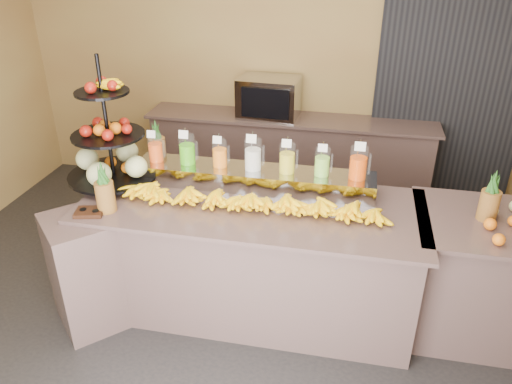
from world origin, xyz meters
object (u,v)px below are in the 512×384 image
(right_fruit_pile, at_px, (512,222))
(banana_heap, at_px, (251,198))
(pitcher_tray, at_px, (253,178))
(oven_warmer, at_px, (269,97))
(fruit_stand, at_px, (117,152))
(condiment_caddy, at_px, (90,212))

(right_fruit_pile, bearing_deg, banana_heap, -179.18)
(pitcher_tray, bearing_deg, right_fruit_pile, -9.20)
(oven_warmer, bearing_deg, fruit_stand, -112.38)
(banana_heap, height_order, oven_warmer, oven_warmer)
(condiment_caddy, bearing_deg, oven_warmer, 69.82)
(oven_warmer, bearing_deg, right_fruit_pile, -41.22)
(fruit_stand, height_order, condiment_caddy, fruit_stand)
(fruit_stand, xyz_separation_m, right_fruit_pile, (2.85, -0.17, -0.18))
(banana_heap, bearing_deg, condiment_caddy, -163.01)
(right_fruit_pile, bearing_deg, condiment_caddy, -172.84)
(fruit_stand, height_order, oven_warmer, fruit_stand)
(banana_heap, height_order, condiment_caddy, banana_heap)
(banana_heap, bearing_deg, pitcher_tray, 98.91)
(banana_heap, relative_size, condiment_caddy, 10.47)
(condiment_caddy, height_order, oven_warmer, oven_warmer)
(condiment_caddy, relative_size, oven_warmer, 0.31)
(right_fruit_pile, xyz_separation_m, oven_warmer, (-1.98, 1.96, 0.14))
(pitcher_tray, relative_size, banana_heap, 0.92)
(fruit_stand, relative_size, right_fruit_pile, 2.46)
(pitcher_tray, distance_m, fruit_stand, 1.07)
(pitcher_tray, xyz_separation_m, right_fruit_pile, (1.80, -0.29, -0.01))
(fruit_stand, xyz_separation_m, oven_warmer, (0.87, 1.79, -0.04))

